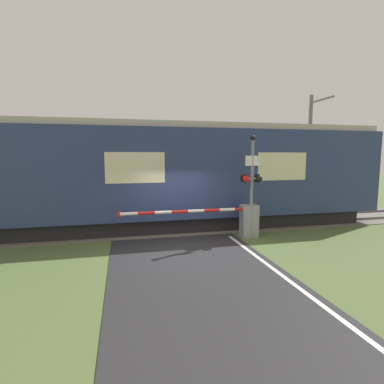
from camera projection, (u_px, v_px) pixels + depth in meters
ground_plane at (182, 249)px, 9.66m from camera, size 80.00×80.00×0.00m
track_bed at (168, 227)px, 12.57m from camera, size 36.00×3.20×0.13m
train at (134, 176)px, 12.00m from camera, size 20.85×2.90×4.26m
crossing_barrier at (240, 219)px, 10.94m from camera, size 5.02×0.44×1.21m
signal_post at (252, 180)px, 10.67m from camera, size 0.81×0.26×3.71m
catenary_pole at (310, 151)px, 16.49m from camera, size 0.20×1.90×6.25m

